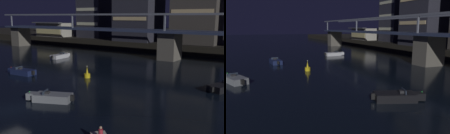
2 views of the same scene
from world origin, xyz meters
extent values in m
plane|color=black|center=(0.00, 0.00, 0.00)|extent=(400.00, 400.00, 0.00)
cube|color=#605B51|center=(-48.18, 37.04, 2.77)|extent=(3.60, 4.40, 5.55)
cube|color=#605B51|center=(0.00, 37.04, 2.77)|extent=(3.60, 4.40, 5.55)
cube|color=#2D3856|center=(0.00, 37.04, 5.78)|extent=(102.37, 6.40, 0.45)
cube|color=slate|center=(0.00, 34.14, 9.20)|extent=(102.37, 0.36, 0.36)
cube|color=slate|center=(0.00, 39.94, 9.20)|extent=(102.37, 0.36, 0.36)
cube|color=slate|center=(-48.18, 34.14, 7.60)|extent=(0.30, 0.30, 3.20)
cube|color=slate|center=(-24.09, 34.14, 7.60)|extent=(0.30, 0.30, 3.20)
cube|color=slate|center=(0.00, 34.14, 7.60)|extent=(0.30, 0.30, 3.20)
cube|color=#282833|center=(-32.38, 54.94, 13.00)|extent=(8.97, 11.14, 21.60)
cube|color=beige|center=(-32.38, 49.32, 6.52)|extent=(8.25, 0.10, 0.90)
cube|color=beige|center=(-32.38, 49.32, 10.84)|extent=(8.25, 0.10, 0.90)
cube|color=beige|center=(-14.95, 45.34, 8.20)|extent=(9.90, 0.10, 0.90)
cube|color=beige|center=(0.75, 46.81, 9.91)|extent=(9.84, 0.10, 0.90)
cube|color=#B2AD9E|center=(-46.12, 49.04, 4.40)|extent=(12.00, 6.00, 4.40)
cube|color=#EAD88C|center=(-46.12, 45.99, 3.96)|extent=(11.20, 0.10, 2.64)
cube|color=#4C4C51|center=(-46.12, 45.44, 6.75)|extent=(12.40, 1.60, 0.30)
cube|color=silver|center=(-20.10, 25.65, 0.40)|extent=(2.00, 4.00, 0.80)
cube|color=silver|center=(-20.23, 28.06, 0.45)|extent=(1.03, 0.95, 0.70)
cube|color=#283342|center=(-20.15, 26.50, 0.98)|extent=(1.35, 0.17, 0.36)
cube|color=#262628|center=(-20.13, 26.25, 0.92)|extent=(0.58, 0.43, 0.24)
cube|color=black|center=(-19.99, 23.50, 0.50)|extent=(0.38, 0.38, 0.60)
sphere|color=beige|center=(-20.24, 28.31, 0.88)|extent=(0.12, 0.12, 0.12)
cube|color=#19234C|center=(-12.59, 10.73, 0.40)|extent=(4.05, 2.13, 0.80)
cube|color=#19234C|center=(-14.99, 10.52, 0.45)|extent=(0.98, 1.06, 0.70)
cube|color=#283342|center=(-13.44, 10.66, 0.98)|extent=(0.21, 1.35, 0.36)
cube|color=#262628|center=(-13.19, 10.68, 0.92)|extent=(0.45, 0.59, 0.24)
cube|color=black|center=(-10.45, 10.91, 0.50)|extent=(0.39, 0.39, 0.60)
sphere|color=red|center=(-15.24, 10.50, 0.88)|extent=(0.12, 0.12, 0.12)
cube|color=black|center=(14.74, 18.73, 0.40)|extent=(3.00, 4.29, 0.80)
cube|color=black|center=(14.02, 16.70, 0.50)|extent=(0.46, 0.46, 0.60)
cube|color=gray|center=(1.15, 4.10, 0.40)|extent=(4.30, 3.22, 0.80)
cube|color=gray|center=(-1.05, 3.14, 0.45)|extent=(1.22, 1.27, 0.70)
cube|color=#283342|center=(0.37, 3.76, 0.98)|extent=(0.63, 1.28, 0.36)
cube|color=#262628|center=(0.60, 3.86, 0.92)|extent=(0.59, 0.67, 0.24)
cube|color=black|center=(3.13, 4.96, 0.50)|extent=(0.47, 0.47, 0.60)
sphere|color=#33D84C|center=(-1.28, 3.04, 0.88)|extent=(0.12, 0.12, 0.12)
cylinder|color=yellow|center=(-3.10, 14.68, 0.30)|extent=(0.90, 0.90, 0.60)
cone|color=yellow|center=(-3.10, 14.68, 1.10)|extent=(0.36, 0.36, 1.00)
sphere|color=#F2EAB2|center=(-3.10, 14.68, 1.68)|extent=(0.16, 0.16, 0.16)
cylinder|color=#B22633|center=(11.25, -0.83, 0.84)|extent=(0.32, 0.32, 0.60)
sphere|color=tan|center=(11.25, -0.83, 1.25)|extent=(0.22, 0.22, 0.22)
camera|label=1|loc=(22.02, -14.80, 8.82)|focal=43.59mm
camera|label=2|loc=(31.78, 5.84, 7.04)|focal=35.60mm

